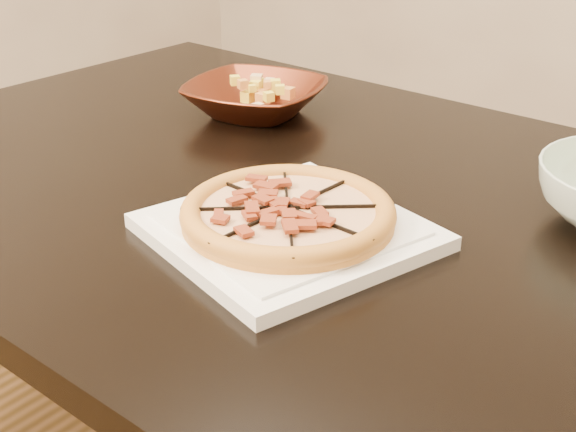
% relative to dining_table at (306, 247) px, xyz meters
% --- Properties ---
extents(dining_table, '(1.50, 1.00, 0.75)m').
position_rel_dining_table_xyz_m(dining_table, '(0.00, 0.00, 0.00)').
color(dining_table, black).
rests_on(dining_table, floor).
extents(plate, '(0.36, 0.36, 0.02)m').
position_rel_dining_table_xyz_m(plate, '(0.08, -0.14, 0.11)').
color(plate, white).
rests_on(plate, dining_table).
extents(pizza, '(0.26, 0.26, 0.03)m').
position_rel_dining_table_xyz_m(pizza, '(0.08, -0.14, 0.13)').
color(pizza, '#D4853D').
rests_on(pizza, plate).
extents(bronze_bowl, '(0.27, 0.27, 0.06)m').
position_rel_dining_table_xyz_m(bronze_bowl, '(-0.26, 0.19, 0.12)').
color(bronze_bowl, maroon).
rests_on(bronze_bowl, dining_table).
extents(mixed_dish, '(0.11, 0.10, 0.03)m').
position_rel_dining_table_xyz_m(mixed_dish, '(-0.26, 0.19, 0.17)').
color(mixed_dish, '#DEB17B').
rests_on(mixed_dish, bronze_bowl).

